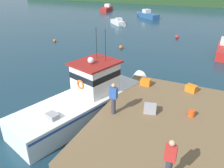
{
  "coord_description": "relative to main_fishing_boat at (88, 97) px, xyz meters",
  "views": [
    {
      "loc": [
        6.49,
        -9.04,
        7.31
      ],
      "look_at": [
        1.2,
        2.15,
        1.4
      ],
      "focal_mm": 36.15,
      "sensor_mm": 36.0,
      "label": 1
    }
  ],
  "objects": [
    {
      "name": "far_shoreline",
      "position": [
        -0.36,
        61.31,
        0.19
      ],
      "size": [
        120.0,
        8.0,
        2.4
      ],
      "primitive_type": "cube",
      "color": "#284723",
      "rests_on": "ground"
    },
    {
      "name": "deckhand_further_back",
      "position": [
        2.16,
        -1.17,
        1.05
      ],
      "size": [
        0.36,
        0.22,
        1.63
      ],
      "color": "#383842",
      "rests_on": "dock"
    },
    {
      "name": "mooring_buoy_channel_marker",
      "position": [
        -11.94,
        11.96,
        -0.82
      ],
      "size": [
        0.37,
        0.37,
        0.37
      ],
      "primitive_type": "sphere",
      "color": "#EA5B19",
      "rests_on": "ground"
    },
    {
      "name": "moored_boat_near_channel",
      "position": [
        -7.0,
        34.27,
        -0.47
      ],
      "size": [
        5.55,
        4.86,
        1.57
      ],
      "color": "#285184",
      "rests_on": "ground"
    },
    {
      "name": "bait_bucket",
      "position": [
        5.67,
        0.2,
        0.36
      ],
      "size": [
        0.32,
        0.32,
        0.34
      ],
      "primitive_type": "cylinder",
      "color": "#E04C19",
      "rests_on": "dock"
    },
    {
      "name": "ground_plane",
      "position": [
        -0.36,
        -0.69,
        -1.01
      ],
      "size": [
        200.0,
        200.0,
        0.0
      ],
      "primitive_type": "plane",
      "color": "#193847"
    },
    {
      "name": "dock",
      "position": [
        4.44,
        -0.69,
        0.07
      ],
      "size": [
        6.0,
        9.0,
        1.2
      ],
      "color": "#4C3D2D",
      "rests_on": "ground"
    },
    {
      "name": "mooring_buoy_inshore",
      "position": [
        -3.41,
        12.77,
        -0.8
      ],
      "size": [
        0.42,
        0.42,
        0.42
      ],
      "primitive_type": "sphere",
      "color": "#EA5B19",
      "rests_on": "ground"
    },
    {
      "name": "moored_boat_far_right",
      "position": [
        -9.38,
        25.53,
        -0.62
      ],
      "size": [
        3.89,
        3.7,
        1.14
      ],
      "color": "silver",
      "rests_on": "ground"
    },
    {
      "name": "crate_stack_mid_dock",
      "position": [
        5.29,
        2.91,
        0.39
      ],
      "size": [
        0.71,
        0.62,
        0.4
      ],
      "primitive_type": "cube",
      "rotation": [
        0.0,
        0.0,
        -0.34
      ],
      "color": "orange",
      "rests_on": "dock"
    },
    {
      "name": "crate_single_far",
      "position": [
        3.76,
        -0.32,
        0.41
      ],
      "size": [
        0.69,
        0.57,
        0.44
      ],
      "primitive_type": "cube",
      "rotation": [
        0.0,
        0.0,
        0.24
      ],
      "color": "#9E9EA3",
      "rests_on": "dock"
    },
    {
      "name": "moored_boat_mid_harbor",
      "position": [
        -18.59,
        39.86,
        -0.48
      ],
      "size": [
        2.17,
        6.08,
        1.52
      ],
      "color": "red",
      "rests_on": "ground"
    },
    {
      "name": "deckhand_by_the_boat",
      "position": [
        5.47,
        -4.05,
        1.05
      ],
      "size": [
        0.36,
        0.22,
        1.63
      ],
      "color": "#383842",
      "rests_on": "dock"
    },
    {
      "name": "crate_stack_near_edge",
      "position": [
        2.61,
        2.59,
        0.39
      ],
      "size": [
        0.6,
        0.44,
        0.4
      ],
      "primitive_type": "cube",
      "rotation": [
        0.0,
        0.0,
        0.0
      ],
      "color": "orange",
      "rests_on": "dock"
    },
    {
      "name": "mooring_buoy_outer",
      "position": [
        1.35,
        20.17,
        -0.77
      ],
      "size": [
        0.48,
        0.48,
        0.48
      ],
      "primitive_type": "sphere",
      "color": "red",
      "rests_on": "ground"
    },
    {
      "name": "main_fishing_boat",
      "position": [
        0.0,
        0.0,
        0.0
      ],
      "size": [
        4.72,
        9.91,
        4.8
      ],
      "color": "white",
      "rests_on": "ground"
    }
  ]
}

